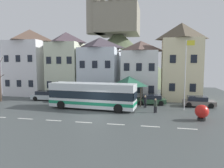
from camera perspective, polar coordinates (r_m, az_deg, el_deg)
The scene contains 17 objects.
ground_plane at distance 21.49m, azimuth -5.49°, elevation -8.78°, with size 40.00×60.00×0.07m.
townhouse_00 at distance 38.78m, azimuth -21.99°, elevation 5.75°, with size 6.46×6.82×11.38m.
townhouse_01 at distance 34.77m, azimuth -12.72°, elevation 5.43°, with size 5.11×5.59×10.59m.
townhouse_02 at distance 33.04m, azimuth -3.38°, elevation 4.71°, with size 5.88×6.08×9.62m.
townhouse_03 at distance 32.26m, azimuth 8.06°, elevation 4.05°, with size 5.29×6.70×8.95m.
townhouse_04 at distance 31.68m, azimuth 18.84°, elevation 5.94°, with size 5.41×5.25×11.33m.
hilltop_castle at distance 56.04m, azimuth 1.67°, elevation 8.25°, with size 32.31×32.31×22.02m.
transit_bus at distance 24.13m, azimuth -5.55°, elevation -3.37°, with size 10.48×3.31×3.07m.
bus_shelter at distance 27.01m, azimuth 4.86°, elevation 0.80°, with size 3.60×3.60×3.74m.
parked_car_00 at distance 31.49m, azimuth -17.89°, elevation -3.14°, with size 4.55×1.99×1.37m.
parked_car_01 at distance 27.34m, azimuth 10.92°, elevation -4.35°, with size 4.07×2.13×1.27m.
parked_car_02 at distance 27.68m, azimuth 23.14°, elevation -4.57°, with size 3.85×2.02×1.28m.
pedestrian_00 at distance 24.94m, azimuth 9.33°, elevation -4.71°, with size 0.35×0.35×1.52m.
pedestrian_01 at distance 22.69m, azimuth 12.16°, elevation -5.80°, with size 0.35×0.35×1.57m.
public_bench at distance 29.31m, azimuth 7.11°, elevation -3.94°, with size 1.63×0.48×0.87m.
flagpole at distance 24.48m, azimuth 20.18°, elevation 3.62°, with size 0.95×0.10×8.04m.
harbour_buoy at distance 20.95m, azimuth 24.02°, elevation -7.20°, with size 1.26×1.26×1.51m.
Camera 1 is at (6.26, -19.86, 5.27)m, focal length 32.37 mm.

